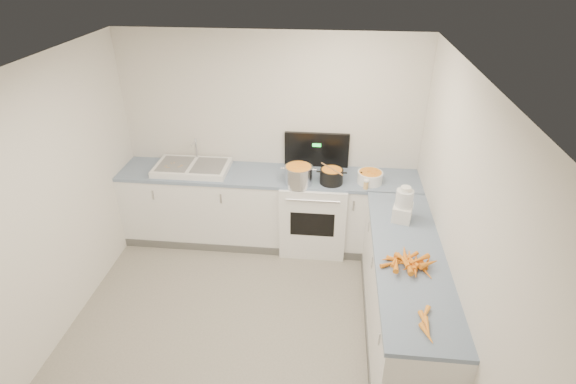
# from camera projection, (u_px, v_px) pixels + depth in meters

# --- Properties ---
(floor) EXTENTS (3.50, 4.00, 0.00)m
(floor) POSITION_uv_depth(u_px,v_px,m) (244.00, 345.00, 4.22)
(floor) COLOR gray
(floor) RESTS_ON ground
(ceiling) EXTENTS (3.50, 4.00, 0.00)m
(ceiling) POSITION_uv_depth(u_px,v_px,m) (226.00, 81.00, 2.99)
(ceiling) COLOR silver
(ceiling) RESTS_ON ground
(wall_back) EXTENTS (3.50, 0.00, 2.50)m
(wall_back) POSITION_uv_depth(u_px,v_px,m) (271.00, 139.00, 5.34)
(wall_back) COLOR silver
(wall_back) RESTS_ON ground
(wall_left) EXTENTS (0.00, 4.00, 2.50)m
(wall_left) POSITION_uv_depth(u_px,v_px,m) (32.00, 223.00, 3.76)
(wall_left) COLOR silver
(wall_left) RESTS_ON ground
(wall_right) EXTENTS (0.00, 4.00, 2.50)m
(wall_right) POSITION_uv_depth(u_px,v_px,m) (461.00, 249.00, 3.45)
(wall_right) COLOR silver
(wall_right) RESTS_ON ground
(counter_back) EXTENTS (3.50, 0.62, 0.94)m
(counter_back) POSITION_uv_depth(u_px,v_px,m) (269.00, 208.00, 5.46)
(counter_back) COLOR white
(counter_back) RESTS_ON ground
(counter_right) EXTENTS (0.62, 2.20, 0.94)m
(counter_right) POSITION_uv_depth(u_px,v_px,m) (403.00, 296.00, 4.11)
(counter_right) COLOR white
(counter_right) RESTS_ON ground
(stove) EXTENTS (0.76, 0.65, 1.36)m
(stove) POSITION_uv_depth(u_px,v_px,m) (314.00, 211.00, 5.39)
(stove) COLOR white
(stove) RESTS_ON ground
(sink) EXTENTS (0.86, 0.52, 0.31)m
(sink) POSITION_uv_depth(u_px,v_px,m) (192.00, 167.00, 5.29)
(sink) COLOR white
(sink) RESTS_ON counter_back
(steel_pot) EXTENTS (0.38, 0.38, 0.23)m
(steel_pot) POSITION_uv_depth(u_px,v_px,m) (298.00, 176.00, 4.98)
(steel_pot) COLOR silver
(steel_pot) RESTS_ON stove
(black_pot) EXTENTS (0.32, 0.32, 0.18)m
(black_pot) POSITION_uv_depth(u_px,v_px,m) (331.00, 177.00, 5.00)
(black_pot) COLOR black
(black_pot) RESTS_ON stove
(wooden_spoon) EXTENTS (0.25, 0.29, 0.02)m
(wooden_spoon) POSITION_uv_depth(u_px,v_px,m) (332.00, 169.00, 4.95)
(wooden_spoon) COLOR #AD7A47
(wooden_spoon) RESTS_ON black_pot
(mixing_bowl) EXTENTS (0.37, 0.37, 0.13)m
(mixing_bowl) POSITION_uv_depth(u_px,v_px,m) (370.00, 177.00, 5.01)
(mixing_bowl) COLOR white
(mixing_bowl) RESTS_ON counter_back
(extract_bottle) EXTENTS (0.05, 0.05, 0.12)m
(extract_bottle) POSITION_uv_depth(u_px,v_px,m) (361.00, 179.00, 5.00)
(extract_bottle) COLOR #593319
(extract_bottle) RESTS_ON counter_back
(spice_jar) EXTENTS (0.05, 0.05, 0.09)m
(spice_jar) POSITION_uv_depth(u_px,v_px,m) (366.00, 185.00, 4.89)
(spice_jar) COLOR #E5B266
(spice_jar) RESTS_ON counter_back
(food_processor) EXTENTS (0.22, 0.25, 0.36)m
(food_processor) POSITION_uv_depth(u_px,v_px,m) (403.00, 206.00, 4.31)
(food_processor) COLOR white
(food_processor) RESTS_ON counter_right
(carrot_pile) EXTENTS (0.49, 0.41, 0.09)m
(carrot_pile) POSITION_uv_depth(u_px,v_px,m) (409.00, 262.00, 3.74)
(carrot_pile) COLOR orange
(carrot_pile) RESTS_ON counter_right
(peeled_carrots) EXTENTS (0.12, 0.36, 0.04)m
(peeled_carrots) POSITION_uv_depth(u_px,v_px,m) (426.00, 324.00, 3.16)
(peeled_carrots) COLOR orange
(peeled_carrots) RESTS_ON counter_right
(peelings) EXTENTS (0.21, 0.18, 0.01)m
(peelings) POSITION_uv_depth(u_px,v_px,m) (173.00, 166.00, 5.24)
(peelings) COLOR tan
(peelings) RESTS_ON sink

